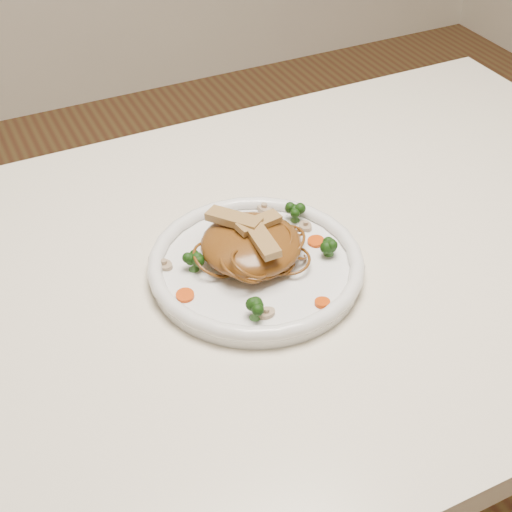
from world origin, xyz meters
name	(u,v)px	position (x,y,z in m)	size (l,w,h in m)	color
table	(301,304)	(0.00, 0.00, 0.65)	(1.20, 0.80, 0.75)	silver
plate	(256,269)	(-0.08, -0.01, 0.76)	(0.28, 0.28, 0.02)	white
noodle_mound	(251,244)	(-0.08, 0.00, 0.79)	(0.13, 0.13, 0.04)	brown
chicken_a	(259,223)	(-0.07, 0.01, 0.81)	(0.06, 0.02, 0.01)	tan
chicken_b	(234,219)	(-0.09, 0.03, 0.81)	(0.07, 0.02, 0.01)	tan
chicken_c	(262,240)	(-0.08, -0.03, 0.81)	(0.07, 0.02, 0.01)	tan
broccoli_0	(295,210)	(0.01, 0.05, 0.78)	(0.03, 0.03, 0.03)	#15330A
broccoli_1	(193,260)	(-0.16, 0.01, 0.78)	(0.03, 0.03, 0.03)	#15330A
broccoli_2	(255,308)	(-0.12, -0.10, 0.78)	(0.03, 0.03, 0.03)	#15330A
broccoli_3	(329,245)	(0.02, -0.04, 0.78)	(0.03, 0.03, 0.03)	#15330A
carrot_0	(271,226)	(-0.03, 0.05, 0.77)	(0.02, 0.02, 0.01)	red
carrot_1	(185,295)	(-0.19, -0.03, 0.77)	(0.02, 0.02, 0.01)	red
carrot_2	(316,241)	(0.01, -0.01, 0.77)	(0.02, 0.02, 0.01)	red
carrot_3	(212,238)	(-0.11, 0.06, 0.77)	(0.02, 0.02, 0.01)	red
carrot_4	(322,303)	(-0.04, -0.12, 0.77)	(0.02, 0.02, 0.01)	red
mushroom_0	(266,313)	(-0.11, -0.10, 0.77)	(0.02, 0.02, 0.01)	tan
mushroom_1	(306,226)	(0.02, 0.03, 0.77)	(0.02, 0.02, 0.01)	tan
mushroom_2	(164,265)	(-0.19, 0.03, 0.77)	(0.02, 0.02, 0.01)	tan
mushroom_3	(264,208)	(-0.02, 0.09, 0.77)	(0.03, 0.03, 0.01)	tan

